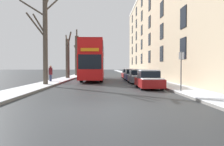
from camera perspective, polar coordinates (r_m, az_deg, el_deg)
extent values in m
plane|color=#303335|center=(8.29, -2.12, -9.90)|extent=(320.00, 320.00, 0.00)
cube|color=slate|center=(61.40, -6.82, -0.02)|extent=(2.19, 130.00, 0.13)
cube|color=silver|center=(61.40, -6.82, 0.05)|extent=(2.17, 130.00, 0.03)
cube|color=slate|center=(61.39, 3.52, -0.02)|extent=(2.19, 130.00, 0.13)
cube|color=silver|center=(61.39, 3.52, 0.06)|extent=(2.17, 130.00, 0.03)
cube|color=tan|center=(38.42, 15.46, 11.12)|extent=(9.00, 48.83, 16.24)
cube|color=black|center=(19.51, 18.06, 6.13)|extent=(0.08, 1.40, 1.80)
cube|color=black|center=(26.35, 12.80, 4.93)|extent=(0.08, 1.40, 1.80)
cube|color=black|center=(33.33, 9.74, 4.21)|extent=(0.08, 1.40, 1.80)
cube|color=black|center=(40.37, 7.74, 3.73)|extent=(0.08, 1.40, 1.80)
cube|color=black|center=(47.44, 6.34, 3.39)|extent=(0.08, 1.40, 1.80)
cube|color=black|center=(54.54, 5.30, 3.14)|extent=(0.08, 1.40, 1.80)
cube|color=black|center=(19.90, 18.12, 13.61)|extent=(0.08, 1.40, 1.80)
cube|color=black|center=(26.64, 12.83, 10.52)|extent=(0.08, 1.40, 1.80)
cube|color=black|center=(33.55, 9.76, 8.65)|extent=(0.08, 1.40, 1.80)
cube|color=black|center=(40.55, 7.75, 7.40)|extent=(0.08, 1.40, 1.80)
cube|color=black|center=(47.60, 6.35, 6.52)|extent=(0.08, 1.40, 1.80)
cube|color=black|center=(54.68, 5.31, 5.87)|extent=(0.08, 1.40, 1.80)
cube|color=black|center=(27.17, 12.87, 15.94)|extent=(0.08, 1.40, 1.80)
cube|color=black|center=(33.98, 9.77, 13.00)|extent=(0.08, 1.40, 1.80)
cube|color=black|center=(40.91, 7.76, 11.03)|extent=(0.08, 1.40, 1.80)
cube|color=black|center=(47.90, 6.35, 9.62)|extent=(0.08, 1.40, 1.80)
cube|color=black|center=(54.94, 5.31, 8.57)|extent=(0.08, 1.40, 1.80)
cube|color=black|center=(34.59, 9.79, 17.22)|extent=(0.08, 1.40, 1.80)
cube|color=black|center=(41.42, 7.78, 14.57)|extent=(0.08, 1.40, 1.80)
cube|color=black|center=(48.34, 6.36, 12.67)|extent=(0.08, 1.40, 1.80)
cube|color=black|center=(55.32, 5.32, 11.24)|extent=(0.08, 1.40, 1.80)
cube|color=black|center=(42.08, 7.79, 18.02)|extent=(0.08, 1.40, 1.80)
cube|color=black|center=(48.91, 6.37, 15.66)|extent=(0.08, 1.40, 1.80)
cube|color=black|center=(55.82, 5.33, 13.87)|extent=(0.08, 1.40, 1.80)
cylinder|color=#4C4238|center=(20.18, -17.04, 7.75)|extent=(0.41, 0.41, 7.74)
cylinder|color=#4C4238|center=(21.11, -14.33, 17.85)|extent=(1.96, 1.01, 2.19)
cylinder|color=#4C4238|center=(20.23, -19.26, 11.69)|extent=(1.53, 0.92, 2.07)
cylinder|color=#4C4238|center=(20.44, -18.50, 12.01)|extent=(1.12, 0.39, 1.77)
cylinder|color=#4C4238|center=(21.35, -20.12, 15.67)|extent=(2.52, 0.74, 1.66)
cylinder|color=#4C4238|center=(31.52, -11.53, 3.59)|extent=(0.55, 0.55, 5.65)
cylinder|color=#4C4238|center=(30.52, -11.14, 8.47)|extent=(1.07, 2.49, 1.90)
cylinder|color=#4C4238|center=(32.57, -11.74, 7.78)|extent=(0.74, 1.87, 2.47)
cylinder|color=#4C4238|center=(32.31, -11.66, 6.44)|extent=(0.58, 1.50, 1.28)
cylinder|color=#4C4238|center=(41.68, -9.17, 4.39)|extent=(0.72, 0.72, 7.57)
cylinder|color=#4C4238|center=(41.37, -9.20, 9.82)|extent=(0.45, 1.60, 1.83)
cylinder|color=#4C4238|center=(42.49, -9.31, 6.82)|extent=(0.66, 1.54, 1.33)
cylinder|color=#4C4238|center=(42.24, -9.49, 6.32)|extent=(0.90, 1.16, 1.39)
cube|color=red|center=(27.39, -4.90, 1.53)|extent=(2.55, 11.75, 2.67)
cube|color=red|center=(27.48, -4.91, 5.89)|extent=(2.50, 11.51, 1.51)
cube|color=#B31212|center=(27.55, -4.92, 7.58)|extent=(2.50, 11.51, 0.12)
cube|color=black|center=(27.40, -4.91, 2.62)|extent=(2.58, 10.34, 1.39)
cube|color=black|center=(27.48, -4.91, 6.05)|extent=(2.58, 10.34, 1.15)
cube|color=black|center=(21.56, -5.81, 2.94)|extent=(2.30, 0.06, 1.46)
cube|color=orange|center=(21.61, -5.82, 6.09)|extent=(1.79, 0.05, 0.32)
cylinder|color=black|center=(24.00, -8.02, -1.19)|extent=(0.30, 1.06, 1.06)
cylinder|color=black|center=(23.85, -2.74, -1.19)|extent=(0.30, 1.06, 1.06)
cylinder|color=black|center=(30.78, -6.60, -0.61)|extent=(0.30, 1.06, 1.06)
cylinder|color=black|center=(30.66, -2.48, -0.61)|extent=(0.30, 1.06, 1.06)
cube|color=maroon|center=(17.14, 9.54, -2.43)|extent=(1.69, 3.99, 0.62)
cube|color=black|center=(17.26, 9.44, -0.42)|extent=(1.45, 1.99, 0.58)
cube|color=silver|center=(17.26, 9.45, 0.70)|extent=(1.42, 1.90, 0.10)
cube|color=silver|center=(15.73, 10.54, -1.51)|extent=(1.52, 1.04, 0.08)
cylinder|color=black|center=(15.84, 7.77, -3.28)|extent=(0.20, 0.66, 0.66)
cylinder|color=black|center=(16.15, 12.91, -3.22)|extent=(0.20, 0.66, 0.66)
cylinder|color=black|center=(18.20, 6.54, -2.67)|extent=(0.20, 0.66, 0.66)
cylinder|color=black|center=(18.47, 11.05, -2.62)|extent=(0.20, 0.66, 0.66)
cube|color=#474C56|center=(22.68, 6.79, -1.47)|extent=(1.82, 3.97, 0.62)
cube|color=black|center=(22.82, 6.74, 0.05)|extent=(1.57, 1.98, 0.57)
cube|color=silver|center=(22.81, 6.74, 0.86)|extent=(1.53, 1.88, 0.08)
cube|color=silver|center=(21.28, 7.35, -0.75)|extent=(1.64, 1.03, 0.06)
cylinder|color=black|center=(21.41, 5.14, -2.02)|extent=(0.20, 0.68, 0.68)
cylinder|color=black|center=(21.65, 9.35, -1.99)|extent=(0.20, 0.68, 0.68)
cylinder|color=black|center=(23.77, 4.47, -1.67)|extent=(0.20, 0.68, 0.68)
cylinder|color=black|center=(23.99, 8.27, -1.65)|extent=(0.20, 0.68, 0.68)
cube|color=navy|center=(27.57, 5.30, -0.94)|extent=(1.80, 4.29, 0.63)
cube|color=black|center=(27.73, 5.26, 0.33)|extent=(1.55, 2.15, 0.59)
cube|color=silver|center=(27.72, 5.26, 1.00)|extent=(1.52, 2.04, 0.05)
cube|color=silver|center=(26.05, 5.70, -0.35)|extent=(1.62, 1.12, 0.04)
cylinder|color=black|center=(26.22, 3.92, -1.44)|extent=(0.20, 0.62, 0.62)
cylinder|color=black|center=(26.42, 7.34, -1.43)|extent=(0.20, 0.62, 0.62)
cylinder|color=black|center=(28.78, 3.43, -1.19)|extent=(0.20, 0.62, 0.62)
cylinder|color=black|center=(28.96, 6.55, -1.18)|extent=(0.20, 0.62, 0.62)
cube|color=maroon|center=(33.06, 4.15, -0.54)|extent=(1.71, 4.25, 0.63)
cube|color=black|center=(33.22, 4.13, 0.50)|extent=(1.47, 2.13, 0.56)
cube|color=silver|center=(33.21, 4.13, 1.06)|extent=(1.44, 2.02, 0.08)
cube|color=silver|center=(31.55, 4.43, 0.00)|extent=(1.54, 1.11, 0.06)
cylinder|color=black|center=(31.73, 3.05, -0.94)|extent=(0.20, 0.62, 0.62)
cylinder|color=black|center=(31.89, 5.71, -0.94)|extent=(0.20, 0.62, 0.62)
cylinder|color=black|center=(34.27, 2.70, -0.76)|extent=(0.20, 0.62, 0.62)
cylinder|color=black|center=(34.42, 5.18, -0.76)|extent=(0.20, 0.62, 0.62)
cylinder|color=navy|center=(24.18, -15.71, -1.45)|extent=(0.19, 0.19, 0.86)
cylinder|color=navy|center=(24.36, -15.80, -1.43)|extent=(0.19, 0.19, 0.86)
cylinder|color=#59191E|center=(24.24, -15.77, 0.47)|extent=(0.40, 0.40, 0.75)
sphere|color=tan|center=(24.24, -15.78, 1.64)|extent=(0.24, 0.24, 0.24)
cylinder|color=#4C4F54|center=(14.19, 17.59, 0.05)|extent=(0.07, 0.07, 2.60)
cube|color=silver|center=(14.19, 17.65, 4.30)|extent=(0.32, 0.02, 0.44)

